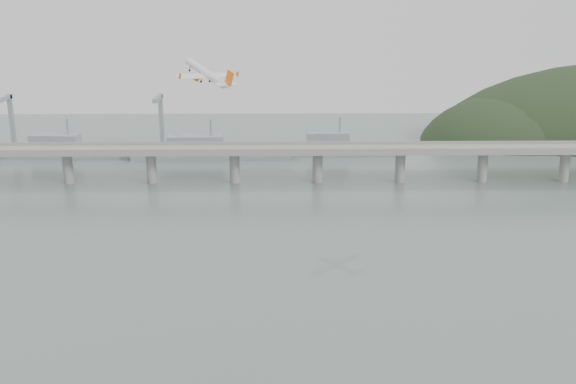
{
  "coord_description": "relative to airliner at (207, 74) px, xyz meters",
  "views": [
    {
      "loc": [
        -3.71,
        -193.45,
        108.3
      ],
      "look_at": [
        0.0,
        55.0,
        36.0
      ],
      "focal_mm": 42.0,
      "sensor_mm": 36.0,
      "label": 1
    }
  ],
  "objects": [
    {
      "name": "airliner",
      "position": [
        0.0,
        0.0,
        0.0
      ],
      "size": [
        26.94,
        28.0,
        13.77
      ],
      "rotation": [
        0.05,
        -0.33,
        2.32
      ],
      "color": "silver",
      "rests_on": "ground"
    },
    {
      "name": "bridge",
      "position": [
        33.19,
        99.93,
        -58.5
      ],
      "size": [
        800.0,
        22.0,
        23.9
      ],
      "color": "gray",
      "rests_on": "ground"
    },
    {
      "name": "ground",
      "position": [
        34.34,
        -100.07,
        -76.15
      ],
      "size": [
        900.0,
        900.0,
        0.0
      ],
      "primitive_type": "plane",
      "color": "#586662",
      "rests_on": "ground"
    },
    {
      "name": "distant_fleet",
      "position": [
        -121.02,
        165.01,
        -69.93
      ],
      "size": [
        453.0,
        60.9,
        40.0
      ],
      "color": "slate",
      "rests_on": "ground"
    }
  ]
}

